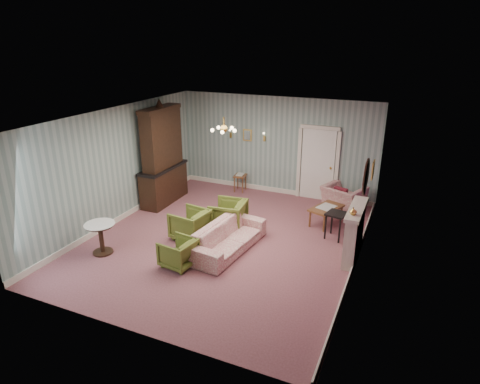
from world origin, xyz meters
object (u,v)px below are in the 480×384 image
at_px(dresser, 162,153).
at_px(pedestal_table, 101,238).
at_px(olive_chair_b, 190,223).
at_px(coffee_table, 326,216).
at_px(sofa_chintz, 228,233).
at_px(olive_chair_c, 228,214).
at_px(olive_chair_a, 178,251).
at_px(wingback_chair, 344,194).
at_px(fireplace, 354,233).
at_px(side_table_black, 336,226).

xyz_separation_m(dresser, pedestal_table, (0.43, -3.13, -1.09)).
height_order(dresser, pedestal_table, dresser).
height_order(olive_chair_b, coffee_table, olive_chair_b).
distance_m(dresser, pedestal_table, 3.34).
height_order(dresser, coffee_table, dresser).
bearing_deg(sofa_chintz, olive_chair_c, 31.64).
height_order(olive_chair_a, sofa_chintz, sofa_chintz).
distance_m(olive_chair_b, coffee_table, 3.44).
distance_m(wingback_chair, coffee_table, 1.22).
xyz_separation_m(olive_chair_a, pedestal_table, (-1.83, -0.21, 0.03)).
xyz_separation_m(coffee_table, pedestal_table, (-4.18, -3.45, 0.12)).
xyz_separation_m(olive_chair_b, fireplace, (3.66, 0.64, 0.19)).
bearing_deg(dresser, wingback_chair, 16.39).
distance_m(olive_chair_b, olive_chair_c, 1.01).
bearing_deg(dresser, olive_chair_b, -43.97).
bearing_deg(side_table_black, dresser, 175.76).
bearing_deg(dresser, olive_chair_a, -53.17).
xyz_separation_m(olive_chair_a, olive_chair_c, (0.20, 1.99, 0.08)).
relative_size(olive_chair_a, fireplace, 0.48).
distance_m(sofa_chintz, coffee_table, 2.79).
bearing_deg(sofa_chintz, olive_chair_a, 154.43).
relative_size(olive_chair_a, coffee_table, 0.71).
xyz_separation_m(wingback_chair, coffee_table, (-0.22, -1.18, -0.21)).
distance_m(sofa_chintz, fireplace, 2.73).
bearing_deg(sofa_chintz, dresser, 63.64).
xyz_separation_m(wingback_chair, dresser, (-4.83, -1.50, 1.00)).
bearing_deg(dresser, coffee_table, 3.05).
height_order(olive_chair_b, olive_chair_c, olive_chair_c).
bearing_deg(olive_chair_b, olive_chair_a, 26.27).
xyz_separation_m(olive_chair_a, dresser, (-2.26, 2.92, 1.11)).
xyz_separation_m(olive_chair_b, olive_chair_c, (0.61, 0.80, 0.02)).
bearing_deg(olive_chair_b, dresser, -125.71).
height_order(sofa_chintz, wingback_chair, wingback_chair).
xyz_separation_m(olive_chair_b, sofa_chintz, (1.06, -0.15, 0.03)).
bearing_deg(pedestal_table, olive_chair_c, 47.22).
relative_size(side_table_black, pedestal_table, 0.92).
bearing_deg(sofa_chintz, fireplace, -66.39).
bearing_deg(pedestal_table, sofa_chintz, 26.69).
relative_size(dresser, side_table_black, 4.41).
xyz_separation_m(olive_chair_b, dresser, (-1.85, 1.73, 1.05)).
xyz_separation_m(fireplace, side_table_black, (-0.52, 0.72, -0.25)).
relative_size(olive_chair_c, pedestal_table, 1.15).
xyz_separation_m(sofa_chintz, dresser, (-2.91, 1.88, 1.03)).
relative_size(olive_chair_c, fireplace, 0.59).
relative_size(coffee_table, side_table_black, 1.43).
bearing_deg(sofa_chintz, side_table_black, -47.39).
distance_m(olive_chair_a, fireplace, 3.74).
bearing_deg(fireplace, olive_chair_c, 177.10).
height_order(side_table_black, pedestal_table, pedestal_table).
height_order(olive_chair_c, wingback_chair, wingback_chair).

